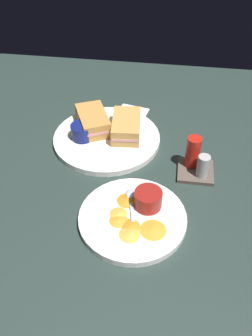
{
  "coord_description": "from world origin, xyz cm",
  "views": [
    {
      "loc": [
        73.04,
        14.02,
        62.96
      ],
      "look_at": [
        8.16,
        4.62,
        3.0
      ],
      "focal_mm": 38.46,
      "sensor_mm": 36.0,
      "label": 1
    }
  ],
  "objects_px": {
    "condiment_caddy": "(196,161)",
    "sandwich_half_far": "(93,121)",
    "plate_sandwich_main": "(107,138)",
    "plate_chips_companion": "(133,218)",
    "sandwich_half_near": "(126,126)",
    "ramekin_dark_sauce": "(82,131)",
    "ramekin_light_gravy": "(148,199)",
    "spoon_by_gravy_ramekin": "(131,198)",
    "spoon_by_dark_ramekin": "(101,135)"
  },
  "relations": [
    {
      "from": "spoon_by_gravy_ramekin",
      "to": "condiment_caddy",
      "type": "bearing_deg",
      "value": 132.41
    },
    {
      "from": "sandwich_half_near",
      "to": "spoon_by_dark_ramekin",
      "type": "bearing_deg",
      "value": -69.88
    },
    {
      "from": "spoon_by_gravy_ramekin",
      "to": "spoon_by_dark_ramekin",
      "type": "bearing_deg",
      "value": -152.99
    },
    {
      "from": "spoon_by_dark_ramekin",
      "to": "condiment_caddy",
      "type": "distance_m",
      "value": 0.28
    },
    {
      "from": "sandwich_half_far",
      "to": "spoon_by_gravy_ramekin",
      "type": "bearing_deg",
      "value": 28.87
    },
    {
      "from": "ramekin_light_gravy",
      "to": "condiment_caddy",
      "type": "distance_m",
      "value": 0.18
    },
    {
      "from": "spoon_by_dark_ramekin",
      "to": "condiment_caddy",
      "type": "relative_size",
      "value": 1.04
    },
    {
      "from": "sandwich_half_near",
      "to": "spoon_by_dark_ramekin",
      "type": "xyz_separation_m",
      "value": [
        0.02,
        -0.07,
        -0.02
      ]
    },
    {
      "from": "sandwich_half_far",
      "to": "spoon_by_gravy_ramekin",
      "type": "distance_m",
      "value": 0.3
    },
    {
      "from": "spoon_by_dark_ramekin",
      "to": "ramekin_dark_sauce",
      "type": "bearing_deg",
      "value": -74.74
    },
    {
      "from": "ramekin_light_gravy",
      "to": "condiment_caddy",
      "type": "height_order",
      "value": "condiment_caddy"
    },
    {
      "from": "sandwich_half_near",
      "to": "sandwich_half_far",
      "type": "height_order",
      "value": "same"
    },
    {
      "from": "sandwich_half_far",
      "to": "ramekin_dark_sauce",
      "type": "xyz_separation_m",
      "value": [
        0.05,
        -0.02,
        -0.0
      ]
    },
    {
      "from": "plate_sandwich_main",
      "to": "sandwich_half_near",
      "type": "height_order",
      "value": "sandwich_half_near"
    },
    {
      "from": "sandwich_half_near",
      "to": "plate_chips_companion",
      "type": "relative_size",
      "value": 0.57
    },
    {
      "from": "ramekin_dark_sauce",
      "to": "sandwich_half_near",
      "type": "bearing_deg",
      "value": 108.1
    },
    {
      "from": "plate_chips_companion",
      "to": "spoon_by_gravy_ramekin",
      "type": "relative_size",
      "value": 2.42
    },
    {
      "from": "plate_sandwich_main",
      "to": "ramekin_light_gravy",
      "type": "height_order",
      "value": "ramekin_light_gravy"
    },
    {
      "from": "sandwich_half_near",
      "to": "spoon_by_dark_ramekin",
      "type": "height_order",
      "value": "sandwich_half_near"
    },
    {
      "from": "plate_sandwich_main",
      "to": "sandwich_half_near",
      "type": "xyz_separation_m",
      "value": [
        -0.02,
        0.05,
        0.03
      ]
    },
    {
      "from": "plate_chips_companion",
      "to": "spoon_by_dark_ramekin",
      "type": "bearing_deg",
      "value": -155.48
    },
    {
      "from": "ramekin_dark_sauce",
      "to": "condiment_caddy",
      "type": "relative_size",
      "value": 0.65
    },
    {
      "from": "ramekin_dark_sauce",
      "to": "spoon_by_dark_ramekin",
      "type": "distance_m",
      "value": 0.05
    },
    {
      "from": "ramekin_dark_sauce",
      "to": "plate_chips_companion",
      "type": "xyz_separation_m",
      "value": [
        0.26,
        0.17,
        -0.03
      ]
    },
    {
      "from": "ramekin_light_gravy",
      "to": "condiment_caddy",
      "type": "xyz_separation_m",
      "value": [
        -0.15,
        0.11,
        -0.0
      ]
    },
    {
      "from": "plate_sandwich_main",
      "to": "ramekin_dark_sauce",
      "type": "relative_size",
      "value": 4.85
    },
    {
      "from": "condiment_caddy",
      "to": "sandwich_half_far",
      "type": "bearing_deg",
      "value": -113.68
    },
    {
      "from": "sandwich_half_near",
      "to": "ramekin_light_gravy",
      "type": "bearing_deg",
      "value": 18.39
    },
    {
      "from": "sandwich_half_near",
      "to": "ramekin_light_gravy",
      "type": "height_order",
      "value": "sandwich_half_near"
    },
    {
      "from": "plate_sandwich_main",
      "to": "plate_chips_companion",
      "type": "bearing_deg",
      "value": 21.58
    },
    {
      "from": "ramekin_dark_sauce",
      "to": "ramekin_light_gravy",
      "type": "relative_size",
      "value": 0.98
    },
    {
      "from": "sandwich_half_near",
      "to": "ramekin_dark_sauce",
      "type": "relative_size",
      "value": 2.25
    },
    {
      "from": "sandwich_half_near",
      "to": "sandwich_half_far",
      "type": "distance_m",
      "value": 0.1
    },
    {
      "from": "ramekin_dark_sauce",
      "to": "spoon_by_dark_ramekin",
      "type": "relative_size",
      "value": 0.62
    },
    {
      "from": "sandwich_half_far",
      "to": "plate_chips_companion",
      "type": "xyz_separation_m",
      "value": [
        0.31,
        0.15,
        -0.03
      ]
    },
    {
      "from": "sandwich_half_near",
      "to": "spoon_by_gravy_ramekin",
      "type": "xyz_separation_m",
      "value": [
        0.25,
        0.05,
        -0.02
      ]
    },
    {
      "from": "sandwich_half_far",
      "to": "plate_chips_companion",
      "type": "distance_m",
      "value": 0.35
    },
    {
      "from": "ramekin_dark_sauce",
      "to": "sandwich_half_far",
      "type": "bearing_deg",
      "value": 158.45
    },
    {
      "from": "spoon_by_dark_ramekin",
      "to": "spoon_by_gravy_ramekin",
      "type": "xyz_separation_m",
      "value": [
        0.22,
        0.11,
        0.0
      ]
    },
    {
      "from": "sandwich_half_near",
      "to": "ramekin_light_gravy",
      "type": "xyz_separation_m",
      "value": [
        0.26,
        0.09,
        -0.0
      ]
    },
    {
      "from": "sandwich_half_near",
      "to": "plate_sandwich_main",
      "type": "bearing_deg",
      "value": -67.02
    },
    {
      "from": "sandwich_half_far",
      "to": "ramekin_dark_sauce",
      "type": "relative_size",
      "value": 2.44
    },
    {
      "from": "ramekin_light_gravy",
      "to": "spoon_by_dark_ramekin",
      "type": "bearing_deg",
      "value": -146.92
    },
    {
      "from": "plate_sandwich_main",
      "to": "spoon_by_dark_ramekin",
      "type": "xyz_separation_m",
      "value": [
        0.0,
        -0.02,
        0.01
      ]
    },
    {
      "from": "sandwich_half_far",
      "to": "condiment_caddy",
      "type": "xyz_separation_m",
      "value": [
        0.13,
        0.29,
        -0.01
      ]
    },
    {
      "from": "ramekin_light_gravy",
      "to": "spoon_by_gravy_ramekin",
      "type": "bearing_deg",
      "value": -108.19
    },
    {
      "from": "condiment_caddy",
      "to": "ramekin_light_gravy",
      "type": "bearing_deg",
      "value": -35.78
    },
    {
      "from": "ramekin_dark_sauce",
      "to": "spoon_by_gravy_ramekin",
      "type": "bearing_deg",
      "value": 37.84
    },
    {
      "from": "plate_chips_companion",
      "to": "sandwich_half_near",
      "type": "bearing_deg",
      "value": -169.14
    },
    {
      "from": "ramekin_dark_sauce",
      "to": "plate_sandwich_main",
      "type": "bearing_deg",
      "value": 103.98
    }
  ]
}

